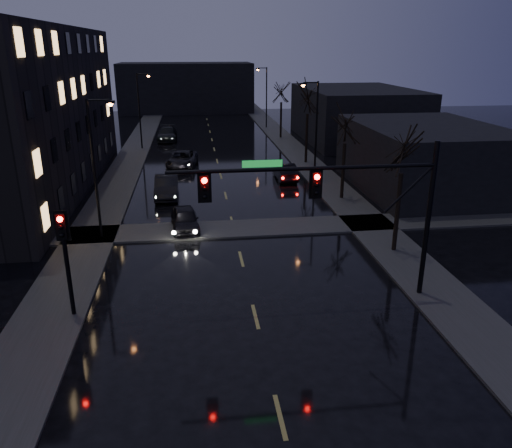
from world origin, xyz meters
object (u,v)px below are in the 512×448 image
object	(u,v)px
oncoming_car_a	(185,219)
oncoming_car_b	(167,187)
oncoming_car_c	(182,159)
oncoming_car_d	(167,134)
lead_car	(285,171)

from	to	relation	value
oncoming_car_a	oncoming_car_b	size ratio (longest dim) A/B	0.84
oncoming_car_c	oncoming_car_d	world-z (taller)	oncoming_car_d
oncoming_car_a	oncoming_car_d	world-z (taller)	oncoming_car_d
oncoming_car_a	oncoming_car_b	xyz separation A→B (m)	(-1.40, 7.34, 0.10)
oncoming_car_b	lead_car	xyz separation A→B (m)	(9.67, 3.87, -0.08)
oncoming_car_a	oncoming_car_c	size ratio (longest dim) A/B	0.74
oncoming_car_b	oncoming_car_c	distance (m)	9.62
oncoming_car_c	lead_car	xyz separation A→B (m)	(8.63, -5.69, -0.04)
oncoming_car_a	oncoming_car_c	distance (m)	16.91
oncoming_car_b	oncoming_car_c	world-z (taller)	oncoming_car_b
oncoming_car_a	oncoming_car_d	bearing A→B (deg)	89.58
oncoming_car_b	oncoming_car_d	xyz separation A→B (m)	(-0.92, 23.96, 0.01)
oncoming_car_d	oncoming_car_c	bearing A→B (deg)	-81.54
oncoming_car_c	oncoming_car_d	xyz separation A→B (m)	(-1.96, 14.40, 0.04)
oncoming_car_c	oncoming_car_d	distance (m)	14.53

